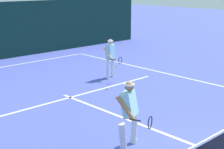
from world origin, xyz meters
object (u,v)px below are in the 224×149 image
at_px(player_far, 111,57).
at_px(tennis_ball, 107,89).
at_px(player_near, 129,113).
at_px(tennis_ball_extra, 116,67).

distance_m(player_far, tennis_ball, 1.85).
bearing_deg(player_far, tennis_ball, 24.49).
xyz_separation_m(player_near, player_far, (4.00, 4.91, -0.03)).
distance_m(player_far, tennis_ball_extra, 1.99).
relative_size(player_near, tennis_ball_extra, 24.77).
relative_size(player_far, tennis_ball, 23.96).
height_order(player_near, player_far, player_near).
xyz_separation_m(tennis_ball, tennis_ball_extra, (2.63, 2.24, 0.00)).
bearing_deg(tennis_ball_extra, player_far, -141.51).
distance_m(player_near, player_far, 6.33).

